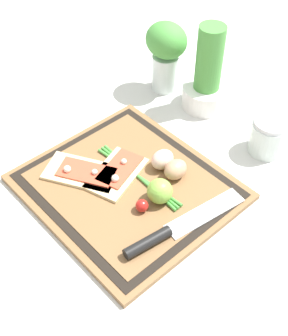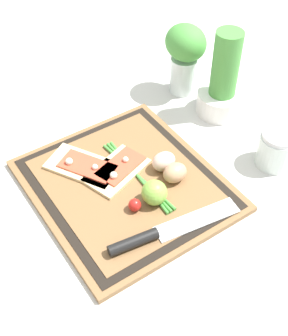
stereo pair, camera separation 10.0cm
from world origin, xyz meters
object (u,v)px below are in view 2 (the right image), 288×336
object	(u,v)px
sauce_jar	(276,150)
pizza_slice_far	(118,169)
herb_pot	(223,86)
pizza_slice_near	(84,166)
cherry_tomato_red	(135,205)
egg_brown	(175,173)
knife	(154,235)
herb_glass	(185,53)
lime	(154,193)
egg_pink	(164,161)

from	to	relation	value
sauce_jar	pizza_slice_far	bearing A→B (deg)	-117.00
pizza_slice_far	herb_pot	bearing A→B (deg)	98.91
pizza_slice_near	cherry_tomato_red	world-z (taller)	cherry_tomato_red
egg_brown	knife	bearing A→B (deg)	-51.16
pizza_slice_near	herb_glass	bearing A→B (deg)	108.57
herb_pot	lime	bearing A→B (deg)	-62.41
pizza_slice_near	egg_brown	world-z (taller)	egg_brown
pizza_slice_near	pizza_slice_far	distance (m)	0.08
knife	egg_pink	xyz separation A→B (m)	(-0.14, 0.12, 0.01)
knife	lime	xyz separation A→B (m)	(-0.07, 0.05, 0.02)
herb_pot	egg_brown	bearing A→B (deg)	-60.35
herb_pot	pizza_slice_near	bearing A→B (deg)	-89.81
herb_pot	herb_glass	bearing A→B (deg)	-168.44
egg_pink	herb_glass	xyz separation A→B (m)	(-0.22, 0.22, 0.08)
lime	herb_pot	bearing A→B (deg)	117.59
pizza_slice_far	sauce_jar	bearing A→B (deg)	63.00
cherry_tomato_red	sauce_jar	world-z (taller)	sauce_jar
knife	pizza_slice_near	bearing A→B (deg)	-175.19
egg_pink	lime	bearing A→B (deg)	-47.17
herb_glass	egg_pink	bearing A→B (deg)	-45.01
pizza_slice_near	sauce_jar	xyz separation A→B (m)	(0.21, 0.37, 0.02)
egg_pink	cherry_tomato_red	size ratio (longest dim) A/B	2.03
pizza_slice_near	cherry_tomato_red	xyz separation A→B (m)	(0.16, 0.03, 0.01)
egg_pink	sauce_jar	world-z (taller)	sauce_jar
egg_brown	herb_glass	world-z (taller)	herb_glass
pizza_slice_far	sauce_jar	distance (m)	0.35
egg_pink	sauce_jar	size ratio (longest dim) A/B	0.62
pizza_slice_near	herb_glass	xyz separation A→B (m)	(-0.12, 0.37, 0.09)
pizza_slice_far	cherry_tomato_red	world-z (taller)	cherry_tomato_red
pizza_slice_far	egg_brown	bearing A→B (deg)	44.20
lime	sauce_jar	bearing A→B (deg)	81.30
knife	egg_brown	bearing A→B (deg)	128.84
lime	herb_glass	bearing A→B (deg)	134.48
lime	sauce_jar	xyz separation A→B (m)	(0.05, 0.30, -0.00)
lime	pizza_slice_near	bearing A→B (deg)	-156.18
egg_pink	herb_pot	bearing A→B (deg)	112.11
sauce_jar	herb_glass	bearing A→B (deg)	-179.36
lime	sauce_jar	world-z (taller)	sauce_jar
egg_pink	herb_pot	xyz separation A→B (m)	(-0.10, 0.25, 0.04)
egg_brown	egg_pink	size ratio (longest dim) A/B	1.00
lime	knife	bearing A→B (deg)	-35.50
pizza_slice_far	sauce_jar	xyz separation A→B (m)	(0.16, 0.31, 0.02)
herb_glass	cherry_tomato_red	bearing A→B (deg)	-49.97
knife	egg_brown	distance (m)	0.16
egg_brown	cherry_tomato_red	xyz separation A→B (m)	(0.02, -0.12, -0.01)
pizza_slice_near	lime	world-z (taller)	lime
pizza_slice_far	herb_glass	xyz separation A→B (m)	(-0.17, 0.31, 0.09)
egg_brown	cherry_tomato_red	world-z (taller)	egg_brown
egg_pink	cherry_tomato_red	world-z (taller)	egg_pink
cherry_tomato_red	herb_glass	xyz separation A→B (m)	(-0.28, 0.34, 0.08)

